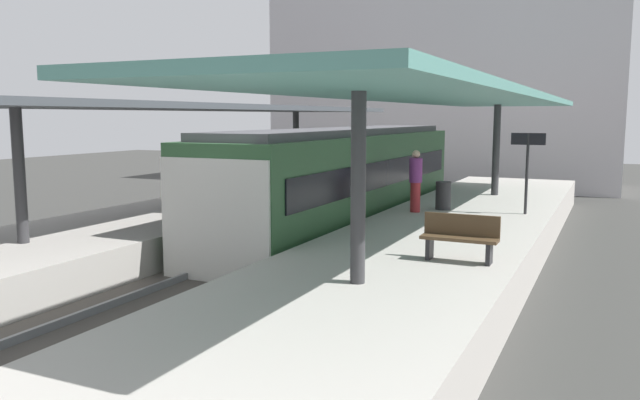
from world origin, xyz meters
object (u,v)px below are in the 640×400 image
(commuter_train, at_px, (344,180))
(platform_sign, at_px, (528,155))
(passenger_near_bench, at_px, (416,180))
(litter_bin, at_px, (443,196))
(platform_bench, at_px, (460,236))
(passenger_mid_platform, at_px, (202,181))

(commuter_train, bearing_deg, platform_sign, 2.34)
(commuter_train, xyz_separation_m, passenger_near_bench, (2.45, -0.70, 0.17))
(litter_bin, bearing_deg, passenger_near_bench, -125.99)
(platform_bench, distance_m, passenger_near_bench, 6.04)
(platform_bench, height_order, litter_bin, platform_bench)
(platform_bench, distance_m, platform_sign, 6.51)
(commuter_train, xyz_separation_m, passenger_mid_platform, (-2.75, -3.47, 0.17))
(platform_sign, xyz_separation_m, passenger_mid_platform, (-8.05, -3.68, -0.72))
(passenger_near_bench, bearing_deg, platform_bench, -65.64)
(platform_sign, relative_size, litter_bin, 2.76)
(commuter_train, relative_size, platform_sign, 6.28)
(platform_bench, relative_size, passenger_mid_platform, 0.81)
(platform_sign, height_order, passenger_near_bench, platform_sign)
(commuter_train, height_order, platform_sign, commuter_train)
(litter_bin, xyz_separation_m, passenger_mid_platform, (-5.79, -3.58, 0.50))
(passenger_near_bench, bearing_deg, platform_sign, 17.79)
(commuter_train, distance_m, platform_sign, 5.38)
(passenger_near_bench, relative_size, passenger_mid_platform, 1.00)
(platform_sign, distance_m, litter_bin, 2.57)
(commuter_train, bearing_deg, litter_bin, 2.16)
(commuter_train, relative_size, platform_bench, 9.91)
(litter_bin, bearing_deg, platform_sign, 2.59)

